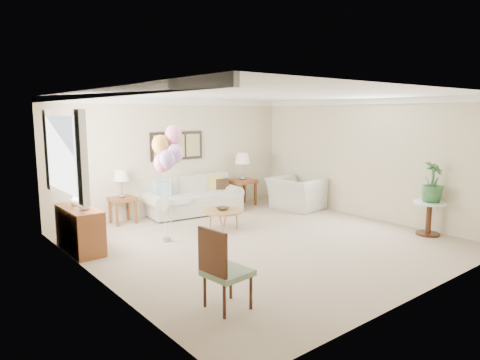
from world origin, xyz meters
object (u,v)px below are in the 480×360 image
at_px(balloon_cluster, 168,152).
at_px(accent_chair, 223,268).
at_px(sofa, 193,199).
at_px(armchair, 296,193).
at_px(coffee_table, 223,211).

bearing_deg(balloon_cluster, accent_chair, -107.25).
xyz_separation_m(sofa, accent_chair, (-2.39, -4.36, 0.18)).
distance_m(sofa, balloon_cluster, 2.56).
bearing_deg(sofa, armchair, -27.42).
bearing_deg(armchair, coffee_table, 93.71).
distance_m(sofa, accent_chair, 4.97).
distance_m(coffee_table, accent_chair, 3.52).
height_order(coffee_table, accent_chair, accent_chair).
height_order(sofa, coffee_table, sofa).
bearing_deg(sofa, balloon_cluster, -133.78).
distance_m(armchair, accent_chair, 5.60).
distance_m(armchair, balloon_cluster, 3.96).
bearing_deg(balloon_cluster, coffee_table, 2.70).
bearing_deg(coffee_table, sofa, 79.58).
height_order(sofa, balloon_cluster, balloon_cluster).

